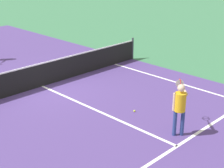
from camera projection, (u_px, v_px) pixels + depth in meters
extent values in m
plane|color=#38724C|center=(42.00, 86.00, 13.54)|extent=(60.00, 60.00, 0.00)
cube|color=#4C387A|center=(42.00, 86.00, 13.54)|extent=(10.62, 24.40, 0.00)
cube|color=white|center=(177.00, 146.00, 9.32)|extent=(8.22, 0.10, 0.01)
cube|color=white|center=(97.00, 111.00, 11.43)|extent=(0.10, 6.40, 0.01)
cylinder|color=#33383D|center=(133.00, 48.00, 16.89)|extent=(0.09, 0.09, 1.07)
cube|color=black|center=(42.00, 75.00, 13.38)|extent=(10.69, 0.02, 0.91)
cube|color=white|center=(41.00, 64.00, 13.21)|extent=(10.69, 0.03, 0.05)
cylinder|color=navy|center=(175.00, 123.00, 9.76)|extent=(0.11, 0.11, 0.77)
cylinder|color=navy|center=(182.00, 123.00, 9.77)|extent=(0.11, 0.11, 0.77)
cylinder|color=gold|center=(180.00, 102.00, 9.53)|extent=(0.32, 0.32, 0.54)
sphere|color=beige|center=(181.00, 88.00, 9.38)|extent=(0.21, 0.21, 0.21)
cylinder|color=beige|center=(174.00, 102.00, 9.52)|extent=(0.08, 0.08, 0.53)
cylinder|color=beige|center=(185.00, 91.00, 9.70)|extent=(0.42, 0.44, 0.08)
cylinder|color=black|center=(182.00, 86.00, 10.05)|extent=(0.17, 0.18, 0.03)
torus|color=red|center=(180.00, 83.00, 10.28)|extent=(0.21, 0.22, 0.28)
cylinder|color=silver|center=(180.00, 83.00, 10.28)|extent=(0.19, 0.17, 0.25)
sphere|color=#CCE033|center=(134.00, 111.00, 11.34)|extent=(0.07, 0.07, 0.07)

